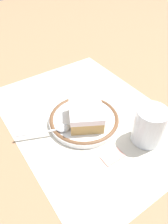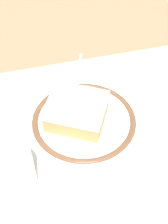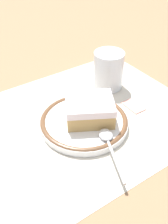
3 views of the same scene
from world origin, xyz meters
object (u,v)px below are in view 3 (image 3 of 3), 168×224
at_px(plate, 84,122).
at_px(cup, 108,72).
at_px(sugar_packet, 133,105).
at_px(cake_slice, 90,110).
at_px(spoon, 108,140).

height_order(plate, cup, cup).
bearing_deg(sugar_packet, cup, 87.73).
relative_size(plate, cake_slice, 1.49).
bearing_deg(spoon, cup, 51.85).
bearing_deg(sugar_packet, cake_slice, 176.14).
xyz_separation_m(plate, sugar_packet, (0.13, -0.01, -0.01)).
bearing_deg(cup, sugar_packet, -92.27).
relative_size(spoon, sugar_packet, 2.50).
distance_m(plate, cake_slice, 0.03).
height_order(cake_slice, sugar_packet, cake_slice).
bearing_deg(sugar_packet, spoon, -151.84).
height_order(plate, cake_slice, cake_slice).
relative_size(cake_slice, sugar_packet, 2.41).
xyz_separation_m(spoon, sugar_packet, (0.13, 0.07, -0.02)).
xyz_separation_m(cake_slice, cup, (0.12, 0.09, 0.00)).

